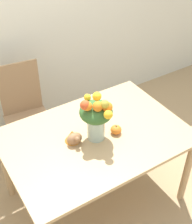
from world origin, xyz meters
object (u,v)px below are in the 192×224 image
flower_vase (96,116)px  turkey_figurine (73,137)px  pumpkin (116,130)px  dining_chair_near_window (26,113)px

flower_vase → turkey_figurine: flower_vase is taller
pumpkin → turkey_figurine: bearing=164.9°
flower_vase → turkey_figurine: 0.24m
turkey_figurine → dining_chair_near_window: size_ratio=0.16×
flower_vase → turkey_figurine: size_ratio=2.59×
flower_vase → pumpkin: bearing=-12.3°
pumpkin → dining_chair_near_window: size_ratio=0.09×
pumpkin → turkey_figurine: turkey_figurine is taller
pumpkin → dining_chair_near_window: (-0.41, 0.93, -0.28)m
flower_vase → pumpkin: size_ratio=4.83×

